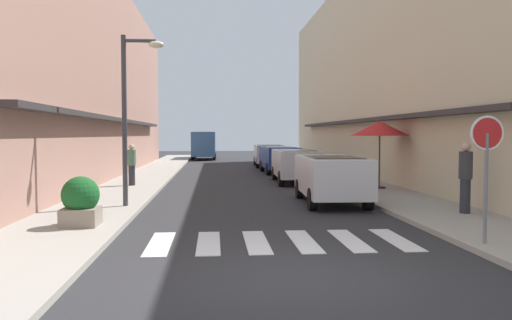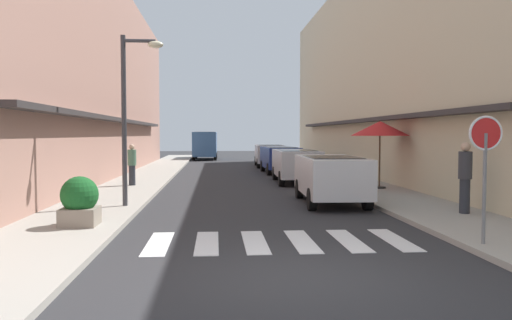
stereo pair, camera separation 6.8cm
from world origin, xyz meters
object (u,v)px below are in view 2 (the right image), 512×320
Objects in this scene: delivery_van at (205,143)px; parked_car_far at (280,157)px; parked_car_mid at (296,162)px; parked_car_distant at (269,153)px; street_lamp at (131,101)px; planter_corner at (80,201)px; round_street_sign at (485,146)px; pedestrian_walking_near at (465,176)px; cafe_umbrella at (380,129)px; parked_car_near at (331,174)px; pedestrian_walking_far at (132,164)px.

parked_car_far is at bearing -74.52° from delivery_van.
parked_car_mid is 22.11m from delivery_van.
delivery_van reaches higher than parked_car_distant.
parked_car_mid is 1.01× the size of parked_car_distant.
planter_corner is (-0.65, -3.12, -2.44)m from street_lamp.
round_street_sign reaches higher than pedestrian_walking_near.
round_street_sign is at bearing -85.72° from parked_car_far.
cafe_umbrella is at bearing -74.35° from delivery_van.
parked_car_far is 2.33× the size of pedestrian_walking_near.
parked_car_near is at bearing 7.16° from street_lamp.
parked_car_distant is at bearing 93.30° from round_street_sign.
parked_car_far is at bearing 90.00° from parked_car_near.
pedestrian_walking_near is (2.84, -2.85, 0.17)m from parked_car_near.
parked_car_near is 17.98m from parked_car_distant.
pedestrian_walking_far is at bearing -116.20° from pedestrian_walking_near.
street_lamp is (-5.92, -0.74, 2.18)m from parked_car_near.
parked_car_mid is at bearing 126.37° from cafe_umbrella.
parked_car_near is 8.58m from pedestrian_walking_far.
parked_car_far is 5.61m from parked_car_distant.
parked_car_distant is at bearing 169.85° from pedestrian_walking_far.
delivery_van reaches higher than parked_car_mid.
parked_car_near is 0.97× the size of parked_car_distant.
cafe_umbrella is (2.61, -14.74, 1.44)m from parked_car_distant.
cafe_umbrella is 2.30× the size of planter_corner.
pedestrian_walking_near is at bearing -87.86° from cafe_umbrella.
street_lamp is at bearing -114.31° from parked_car_far.
delivery_van is 32.38m from planter_corner.
planter_corner is at bearing -112.03° from parked_car_far.
cafe_umbrella reaches higher than parked_car_far.
parked_car_distant is at bearing 73.26° from planter_corner.
parked_car_near is 7.63m from planter_corner.
cafe_umbrella reaches higher than delivery_van.
parked_car_distant is 0.80× the size of delivery_van.
parked_car_mid is (0.00, 6.79, 0.00)m from parked_car_near.
pedestrian_walking_near is 1.12× the size of pedestrian_walking_far.
pedestrian_walking_near reaches higher than parked_car_near.
planter_corner is at bearing -142.24° from cafe_umbrella.
round_street_sign is 1.45× the size of pedestrian_walking_far.
planter_corner is (-6.57, -21.85, -0.26)m from parked_car_distant.
street_lamp reaches higher than round_street_sign.
parked_car_distant is 21.03m from pedestrian_walking_near.
planter_corner is at bearing -121.67° from parked_car_mid.
parked_car_far is 18.83m from round_street_sign.
street_lamp is 9.23m from pedestrian_walking_near.
parked_car_mid is 4.63m from cafe_umbrella.
parked_car_mid is at bearing 121.64° from pedestrian_walking_far.
parked_car_far is 16.68m from delivery_van.
delivery_van is 32.13m from pedestrian_walking_near.
pedestrian_walking_near is at bearing -76.89° from delivery_van.
round_street_sign is at bearing -17.51° from planter_corner.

